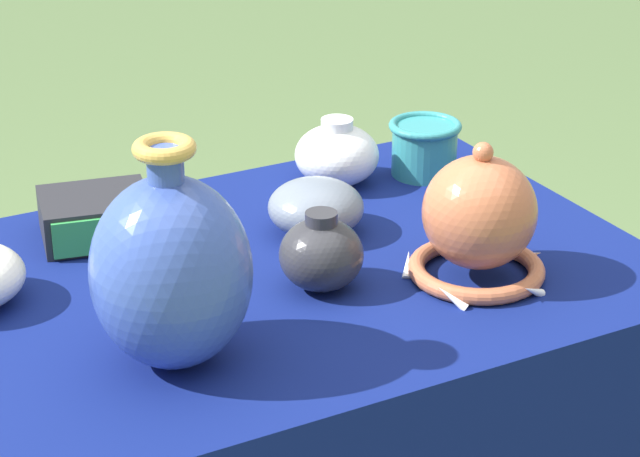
{
  "coord_description": "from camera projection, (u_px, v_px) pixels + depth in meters",
  "views": [
    {
      "loc": [
        -0.63,
        -1.31,
        1.51
      ],
      "look_at": [
        0.01,
        -0.11,
        0.88
      ],
      "focal_mm": 70.0,
      "sensor_mm": 36.0,
      "label": 1
    }
  ],
  "objects": [
    {
      "name": "bowl_shallow_slate",
      "position": [
        316.0,
        207.0,
        1.71
      ],
      "size": [
        0.13,
        0.13,
        0.08
      ],
      "primitive_type": "ellipsoid",
      "color": "slate",
      "rests_on": "display_table"
    },
    {
      "name": "display_table",
      "position": [
        279.0,
        342.0,
        1.65
      ],
      "size": [
        0.97,
        0.67,
        0.78
      ],
      "color": "olive",
      "rests_on": "ground_plane"
    },
    {
      "name": "vase_dome_bell",
      "position": [
        479.0,
        223.0,
        1.57
      ],
      "size": [
        0.18,
        0.19,
        0.19
      ],
      "color": "#BC6642",
      "rests_on": "display_table"
    },
    {
      "name": "mosaic_tile_box",
      "position": [
        96.0,
        217.0,
        1.7
      ],
      "size": [
        0.17,
        0.15,
        0.06
      ],
      "rotation": [
        0.0,
        0.0,
        -0.2
      ],
      "color": "#232328",
      "rests_on": "display_table"
    },
    {
      "name": "jar_round_porcelain",
      "position": [
        337.0,
        154.0,
        1.87
      ],
      "size": [
        0.13,
        0.13,
        0.1
      ],
      "color": "white",
      "rests_on": "display_table"
    },
    {
      "name": "cup_wide_teal",
      "position": [
        424.0,
        146.0,
        1.9
      ],
      "size": [
        0.11,
        0.11,
        0.08
      ],
      "color": "teal",
      "rests_on": "display_table"
    },
    {
      "name": "jar_round_charcoal",
      "position": [
        321.0,
        254.0,
        1.56
      ],
      "size": [
        0.11,
        0.11,
        0.1
      ],
      "color": "#2D2D33",
      "rests_on": "display_table"
    },
    {
      "name": "vase_tall_bulbous",
      "position": [
        171.0,
        270.0,
        1.37
      ],
      "size": [
        0.18,
        0.18,
        0.27
      ],
      "color": "#3851A8",
      "rests_on": "display_table"
    }
  ]
}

